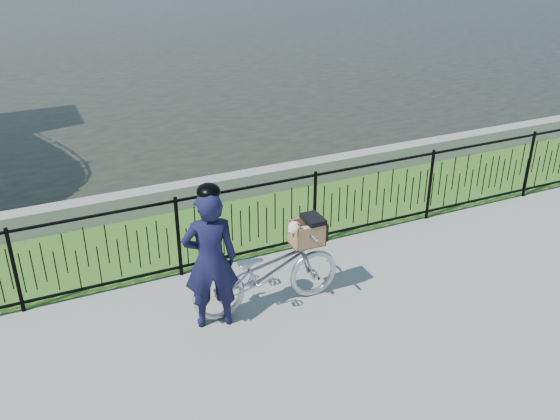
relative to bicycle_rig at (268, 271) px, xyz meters
name	(u,v)px	position (x,y,z in m)	size (l,w,h in m)	color
ground	(300,322)	(0.22, -0.46, -0.51)	(120.00, 120.00, 0.00)	gray
grass_strip	(226,228)	(0.22, 2.14, -0.50)	(60.00, 2.00, 0.01)	#37651F
quay_wall	(205,191)	(0.22, 3.14, -0.31)	(60.00, 0.30, 0.40)	gray
fence	(250,222)	(0.22, 1.14, 0.07)	(14.00, 0.06, 1.15)	black
bicycle_rig	(268,271)	(0.00, 0.00, 0.00)	(1.89, 0.66, 1.13)	#B4B9C1
cyclist	(210,259)	(-0.73, -0.05, 0.38)	(0.70, 0.53, 1.79)	black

